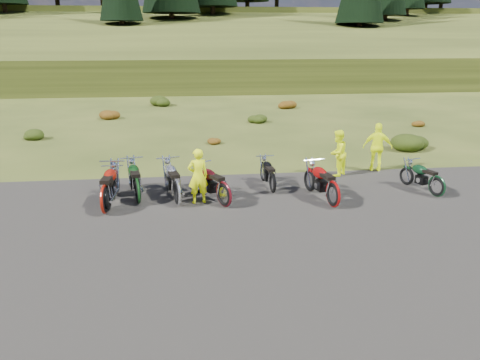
{
  "coord_description": "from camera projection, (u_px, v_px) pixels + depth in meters",
  "views": [
    {
      "loc": [
        -1.62,
        -12.22,
        4.87
      ],
      "look_at": [
        -0.07,
        0.92,
        0.77
      ],
      "focal_mm": 35.0,
      "sensor_mm": 36.0,
      "label": 1
    }
  ],
  "objects": [
    {
      "name": "motorcycle_7",
      "position": [
        435.0,
        197.0,
        14.71
      ],
      "size": [
        1.23,
        2.01,
        1.0
      ],
      "primitive_type": null,
      "rotation": [
        0.0,
        0.0,
        1.91
      ],
      "color": "black",
      "rests_on": "ground"
    },
    {
      "name": "shrub_7",
      "position": [
        411.0,
        139.0,
        20.74
      ],
      "size": [
        1.56,
        1.56,
        0.92
      ],
      "primitive_type": "ellipsoid",
      "color": "black",
      "rests_on": "ground"
    },
    {
      "name": "motorcycle_4",
      "position": [
        224.0,
        207.0,
        13.84
      ],
      "size": [
        1.7,
        2.25,
        1.14
      ],
      "primitive_type": null,
      "rotation": [
        0.0,
        0.0,
        2.09
      ],
      "color": "#480C12",
      "rests_on": "ground"
    },
    {
      "name": "shrub_4",
      "position": [
        212.0,
        139.0,
        21.83
      ],
      "size": [
        0.77,
        0.77,
        0.45
      ],
      "primitive_type": "ellipsoid",
      "color": "#672C0C",
      "rests_on": "ground"
    },
    {
      "name": "hill_plateau",
      "position": [
        190.0,
        56.0,
        117.57
      ],
      "size": [
        300.0,
        90.0,
        9.17
      ],
      "primitive_type": "cube",
      "color": "#2D3712",
      "rests_on": "ground"
    },
    {
      "name": "motorcycle_0",
      "position": [
        109.0,
        211.0,
        13.55
      ],
      "size": [
        0.69,
        2.03,
        1.06
      ],
      "primitive_type": null,
      "rotation": [
        0.0,
        0.0,
        1.57
      ],
      "color": "black",
      "rests_on": "ground"
    },
    {
      "name": "shrub_8",
      "position": [
        416.0,
        122.0,
        26.16
      ],
      "size": [
        0.77,
        0.77,
        0.45
      ],
      "primitive_type": "ellipsoid",
      "color": "#672C0C",
      "rests_on": "ground"
    },
    {
      "name": "motorcycle_6",
      "position": [
        332.0,
        208.0,
        13.81
      ],
      "size": [
        1.2,
        2.34,
        1.17
      ],
      "primitive_type": null,
      "rotation": [
        0.0,
        0.0,
        1.78
      ],
      "color": "maroon",
      "rests_on": "ground"
    },
    {
      "name": "motorcycle_3",
      "position": [
        178.0,
        206.0,
        13.96
      ],
      "size": [
        1.23,
        2.39,
        1.19
      ],
      "primitive_type": null,
      "rotation": [
        0.0,
        0.0,
        1.79
      ],
      "color": "silver",
      "rests_on": "ground"
    },
    {
      "name": "person_right_b",
      "position": [
        377.0,
        148.0,
        17.28
      ],
      "size": [
        1.14,
        0.76,
        1.79
      ],
      "primitive_type": "imported",
      "rotation": [
        0.0,
        0.0,
        2.8
      ],
      "color": "#E9FC0D",
      "rests_on": "ground"
    },
    {
      "name": "motorcycle_5",
      "position": [
        272.0,
        194.0,
        15.04
      ],
      "size": [
        0.78,
        1.95,
        1.0
      ],
      "primitive_type": null,
      "rotation": [
        0.0,
        0.0,
        1.65
      ],
      "color": "black",
      "rests_on": "ground"
    },
    {
      "name": "shrub_5",
      "position": [
        257.0,
        117.0,
        27.16
      ],
      "size": [
        1.03,
        1.03,
        0.61
      ],
      "primitive_type": "ellipsoid",
      "color": "black",
      "rests_on": "ground"
    },
    {
      "name": "hill_slope",
      "position": [
        197.0,
        75.0,
        60.65
      ],
      "size": [
        300.0,
        45.97,
        9.37
      ],
      "primitive_type": null,
      "rotation": [
        0.14,
        0.0,
        0.0
      ],
      "color": "#2D3712",
      "rests_on": "ground"
    },
    {
      "name": "person_right_a",
      "position": [
        337.0,
        154.0,
        16.67
      ],
      "size": [
        1.02,
        1.01,
        1.66
      ],
      "primitive_type": "imported",
      "rotation": [
        0.0,
        0.0,
        3.91
      ],
      "color": "#E9FC0D",
      "rests_on": "ground"
    },
    {
      "name": "person_middle",
      "position": [
        198.0,
        177.0,
        13.92
      ],
      "size": [
        0.67,
        0.51,
        1.68
      ],
      "primitive_type": "imported",
      "rotation": [
        0.0,
        0.0,
        3.32
      ],
      "color": "#E9FC0D",
      "rests_on": "ground"
    },
    {
      "name": "shrub_6",
      "position": [
        286.0,
        103.0,
        32.49
      ],
      "size": [
        1.3,
        1.3,
        0.77
      ],
      "primitive_type": "ellipsoid",
      "color": "#672C0C",
      "rests_on": "ground"
    },
    {
      "name": "motorcycle_2",
      "position": [
        139.0,
        204.0,
        14.09
      ],
      "size": [
        1.18,
        2.32,
        1.16
      ],
      "primitive_type": null,
      "rotation": [
        0.0,
        0.0,
        1.78
      ],
      "color": "#0E3411",
      "rests_on": "ground"
    },
    {
      "name": "shrub_3",
      "position": [
        161.0,
        100.0,
        33.49
      ],
      "size": [
        1.56,
        1.56,
        0.92
      ],
      "primitive_type": "ellipsoid",
      "color": "black",
      "rests_on": "ground"
    },
    {
      "name": "motorcycle_1",
      "position": [
        106.0,
        214.0,
        13.32
      ],
      "size": [
        0.92,
        2.39,
        1.23
      ],
      "primitive_type": null,
      "rotation": [
        0.0,
        0.0,
        1.51
      ],
      "color": "maroon",
      "rests_on": "ground"
    },
    {
      "name": "ground",
      "position": [
        246.0,
        215.0,
        13.22
      ],
      "size": [
        300.0,
        300.0,
        0.0
      ],
      "primitive_type": "plane",
      "color": "#324115",
      "rests_on": "ground"
    },
    {
      "name": "shrub_1",
      "position": [
        32.0,
        133.0,
        22.83
      ],
      "size": [
        1.03,
        1.03,
        0.61
      ],
      "primitive_type": "ellipsoid",
      "color": "black",
      "rests_on": "ground"
    },
    {
      "name": "shrub_2",
      "position": [
        109.0,
        113.0,
        28.16
      ],
      "size": [
        1.3,
        1.3,
        0.77
      ],
      "primitive_type": "ellipsoid",
      "color": "#672C0C",
      "rests_on": "ground"
    },
    {
      "name": "gravel_pad",
      "position": [
        257.0,
        246.0,
        11.32
      ],
      "size": [
        20.0,
        12.0,
        0.04
      ],
      "primitive_type": "cube",
      "color": "black",
      "rests_on": "ground"
    }
  ]
}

